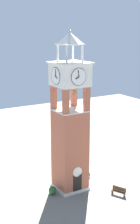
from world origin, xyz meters
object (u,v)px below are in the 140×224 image
Objects in this scene: park_bench at (119,191)px; lamp_post at (84,149)px; clock_tower at (70,128)px; trash_bin at (56,164)px.

lamp_post is at bearing 83.36° from park_bench.
clock_tower is 7.86m from lamp_post.
clock_tower is 8.70m from park_bench.
park_bench reaches higher than trash_bin.
clock_tower is at bearing 131.02° from park_bench.
lamp_post is (0.98, 8.38, 1.90)m from park_bench.
lamp_post is (4.63, 4.17, -4.78)m from clock_tower.
lamp_post is at bearing -25.70° from trash_bin.
clock_tower reaches higher than lamp_post.
clock_tower is 5.20× the size of lamp_post.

